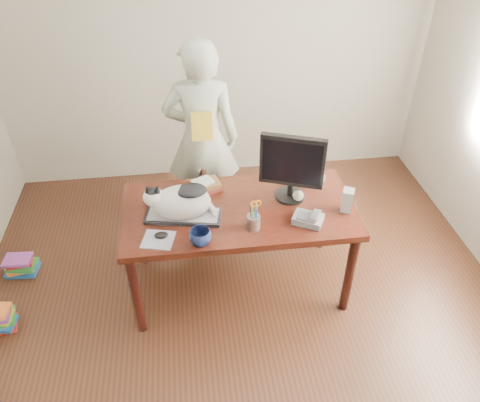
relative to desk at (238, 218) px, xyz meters
name	(u,v)px	position (x,y,z in m)	size (l,w,h in m)	color
room	(254,188)	(0.00, -0.68, 0.75)	(4.50, 4.50, 4.50)	black
desk	(238,218)	(0.00, 0.00, 0.00)	(1.60, 0.80, 0.75)	black
keyboard	(183,216)	(-0.39, -0.13, 0.16)	(0.53, 0.28, 0.03)	black
cat	(180,201)	(-0.40, -0.13, 0.29)	(0.50, 0.30, 0.28)	white
monitor	(292,165)	(0.37, -0.01, 0.43)	(0.43, 0.28, 0.50)	black
pen_cup	(254,221)	(0.07, -0.30, 0.21)	(0.10, 0.10, 0.23)	#9B9AA0
mousepad	(158,240)	(-0.55, -0.34, 0.15)	(0.23, 0.22, 0.00)	#A1A6AD
mouse	(161,235)	(-0.53, -0.32, 0.17)	(0.10, 0.08, 0.04)	black
coffee_mug	(200,237)	(-0.29, -0.41, 0.20)	(0.14, 0.14, 0.11)	#0E1738
phone	(309,219)	(0.44, -0.29, 0.18)	(0.23, 0.21, 0.09)	slate
speaker	(347,200)	(0.73, -0.19, 0.23)	(0.10, 0.11, 0.17)	#9F9FA2
baseball	(298,196)	(0.43, -0.04, 0.19)	(0.08, 0.08, 0.08)	beige
book_stack	(205,186)	(-0.22, 0.17, 0.18)	(0.26, 0.23, 0.08)	#491913
calculator	(309,174)	(0.57, 0.22, 0.18)	(0.21, 0.24, 0.06)	slate
person	(202,139)	(-0.20, 0.75, 0.24)	(0.61, 0.40, 1.68)	white
held_book	(202,126)	(-0.20, 0.58, 0.45)	(0.17, 0.11, 0.22)	gold
book_pile_b	(21,265)	(-1.72, 0.27, -0.53)	(0.26, 0.20, 0.15)	#184E92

